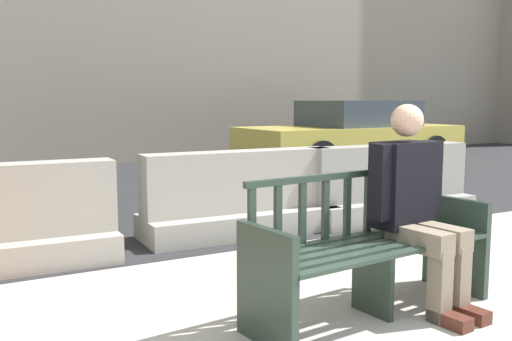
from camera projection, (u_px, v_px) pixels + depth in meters
street_asphalt at (63, 176)px, 10.12m from camera, size 120.00×12.00×0.01m
street_bench at (370, 252)px, 3.56m from camera, size 1.73×0.68×0.88m
seated_person at (414, 202)px, 3.66m from camera, size 0.59×0.75×1.31m
jersey_barrier_centre at (241, 201)px, 5.69m from camera, size 2.02×0.73×0.84m
jersey_barrier_right at (389, 189)px, 6.44m from camera, size 2.03×0.78×0.84m
car_sedan_mid at (352, 134)px, 11.40m from camera, size 4.54×2.02×1.33m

